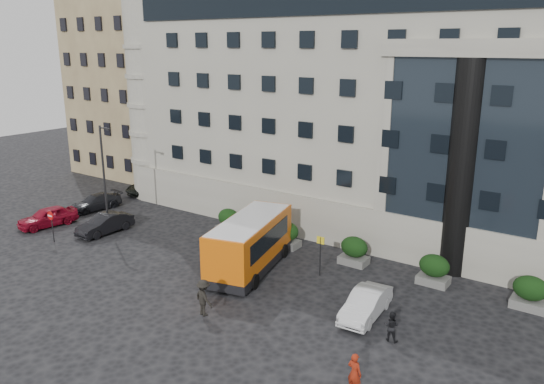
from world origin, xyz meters
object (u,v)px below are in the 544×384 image
Objects in this scene: hedge_e at (530,292)px; parked_car_b at (105,224)px; parked_car_d at (151,186)px; white_taxi at (366,304)px; minibus at (250,242)px; red_truck at (170,176)px; parked_car_a at (48,217)px; street_lamp at (104,174)px; pedestrian_a at (354,373)px; hedge_a at (229,221)px; pedestrian_b at (391,326)px; hedge_b at (287,234)px; parked_car_c at (96,202)px; hedge_d at (434,269)px; bus_stop_sign at (320,249)px; no_entry_sign at (51,220)px; pedestrian_c at (204,298)px; hedge_c at (354,250)px.

parked_car_b is at bearing -169.08° from hedge_e.
parked_car_d is 28.80m from white_taxi.
red_truck is at bearing 136.13° from minibus.
parked_car_a is at bearing 178.51° from white_taxi.
street_lamp reaches higher than hedge_e.
parked_car_a is at bearing 0.12° from pedestrian_a.
hedge_e is at bearing -100.96° from pedestrian_a.
hedge_a reaches higher than pedestrian_b.
parked_car_c is at bearing -173.27° from hedge_b.
hedge_d is 1.00× the size of hedge_e.
red_truck is (-11.77, 5.47, 0.71)m from hedge_a.
hedge_b is at bearing 14.56° from parked_car_c.
parked_car_d is (0.00, 6.31, 0.03)m from parked_car_c.
no_entry_sign is (-18.50, -6.04, -0.08)m from bus_stop_sign.
hedge_b and hedge_e have the same top height.
hedge_e reaches higher than white_taxi.
white_taxi is at bearing -34.16° from bus_stop_sign.
pedestrian_a reaches higher than pedestrian_b.
red_truck is (-21.27, 8.27, -0.09)m from bus_stop_sign.
parked_car_d is (-5.06, 8.96, -3.68)m from street_lamp.
hedge_e is 0.93× the size of pedestrian_c.
minibus reaches higher than white_taxi.
street_lamp is 1.86× the size of white_taxi.
bus_stop_sign is 1.09× the size of no_entry_sign.
red_truck reaches higher than hedge_d.
hedge_e is 0.43× the size of white_taxi.
parked_car_a reaches higher than pedestrian_b.
hedge_c is at bearing -53.73° from pedestrian_a.
minibus is (-10.20, -4.45, 0.89)m from hedge_d.
hedge_b reaches higher than parked_car_c.
red_truck is at bearing -26.17° from pedestrian_c.
red_truck reaches higher than hedge_c.
hedge_b reaches higher than pedestrian_b.
minibus is 4.71× the size of pedestrian_a.
minibus reaches higher than parked_car_a.
white_taxi is (21.94, -1.05, -3.66)m from street_lamp.
hedge_d reaches higher than pedestrian_b.
red_truck is at bearing 162.14° from hedge_b.
hedge_d is 0.41× the size of parked_car_c.
pedestrian_b is at bearing -37.01° from red_truck.
hedge_a is at bearing 37.58° from parked_car_b.
parked_car_d is (-1.23, -1.31, -0.95)m from red_truck.
parked_car_d is 24.83m from pedestrian_c.
red_truck is (-17.17, 9.92, -0.18)m from minibus.
hedge_b is 5.19m from bus_stop_sign.
bus_stop_sign reaches higher than hedge_d.
parked_car_c is (-0.54, 4.85, -0.11)m from parked_car_a.
parked_car_a is 1.04× the size of white_taxi.
pedestrian_b reaches higher than parked_car_b.
minibus is at bearing -158.04° from bus_stop_sign.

